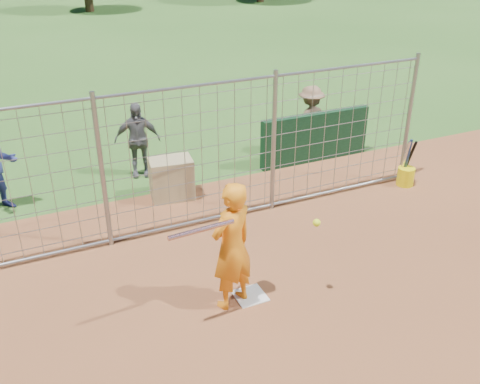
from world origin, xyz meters
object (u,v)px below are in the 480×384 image
equipment_bin (172,179)px  bystander_b (137,140)px  bystander_c (310,121)px  bucket_with_bats (406,174)px  batter (232,246)px

equipment_bin → bystander_b: bearing=110.4°
bystander_c → bucket_with_bats: 2.47m
batter → bucket_with_bats: (4.70, 1.98, -0.69)m
bystander_c → bucket_with_bats: size_ratio=1.63×
equipment_bin → bucket_with_bats: bearing=-10.6°
equipment_bin → bucket_with_bats: bucket_with_bats is taller
bucket_with_bats → bystander_c: bearing=112.4°
bystander_b → bucket_with_bats: bystander_b is taller
equipment_bin → bucket_with_bats: size_ratio=0.82×
batter → bystander_b: size_ratio=1.18×
equipment_bin → bystander_c: bearing=19.9°
batter → equipment_bin: batter is taller
bystander_c → batter: bearing=44.1°
batter → bystander_c: (3.78, 4.21, -0.14)m
batter → bucket_with_bats: size_ratio=1.92×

